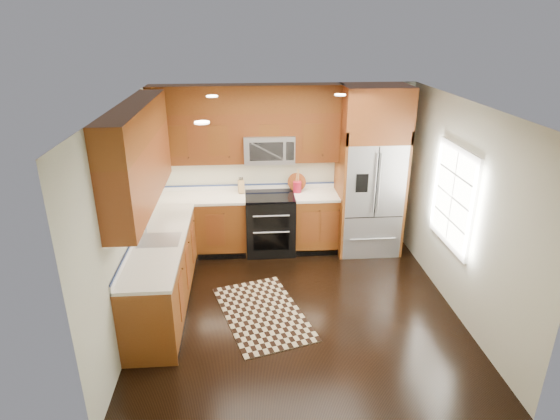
{
  "coord_description": "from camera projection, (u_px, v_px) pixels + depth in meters",
  "views": [
    {
      "loc": [
        -0.61,
        -5.11,
        3.46
      ],
      "look_at": [
        -0.17,
        0.6,
        1.13
      ],
      "focal_mm": 30.0,
      "sensor_mm": 36.0,
      "label": 1
    }
  ],
  "objects": [
    {
      "name": "rug",
      "position": [
        263.0,
        313.0,
        5.94
      ],
      "size": [
        1.33,
        1.75,
        0.01
      ],
      "primitive_type": "cube",
      "rotation": [
        0.0,
        0.0,
        0.28
      ],
      "color": "black",
      "rests_on": "ground"
    },
    {
      "name": "base_cabinets",
      "position": [
        204.0,
        249.0,
        6.64
      ],
      "size": [
        2.85,
        3.0,
        0.9
      ],
      "color": "brown",
      "rests_on": "ground"
    },
    {
      "name": "microwave",
      "position": [
        269.0,
        148.0,
        7.08
      ],
      "size": [
        0.76,
        0.4,
        0.42
      ],
      "color": "#B2B2B7",
      "rests_on": "ground"
    },
    {
      "name": "wall_back",
      "position": [
        284.0,
        167.0,
        7.42
      ],
      "size": [
        4.0,
        0.02,
        2.6
      ],
      "primitive_type": "cube",
      "color": "#B0B3A1",
      "rests_on": "ground"
    },
    {
      "name": "upper_cabinets",
      "position": [
        204.0,
        136.0,
        6.22
      ],
      "size": [
        2.85,
        3.0,
        1.15
      ],
      "color": "brown",
      "rests_on": "ground"
    },
    {
      "name": "knife_block",
      "position": [
        241.0,
        186.0,
        7.33
      ],
      "size": [
        0.1,
        0.13,
        0.25
      ],
      "color": "#A3814F",
      "rests_on": "countertop"
    },
    {
      "name": "ground",
      "position": [
        297.0,
        308.0,
        6.06
      ],
      "size": [
        4.0,
        4.0,
        0.0
      ],
      "primitive_type": "plane",
      "color": "black",
      "rests_on": "ground"
    },
    {
      "name": "wall_right",
      "position": [
        461.0,
        211.0,
        5.72
      ],
      "size": [
        0.02,
        4.0,
        2.6
      ],
      "primitive_type": "cube",
      "color": "#B0B3A1",
      "rests_on": "ground"
    },
    {
      "name": "cutting_board",
      "position": [
        297.0,
        190.0,
        7.45
      ],
      "size": [
        0.38,
        0.38,
        0.02
      ],
      "primitive_type": "cylinder",
      "rotation": [
        0.0,
        0.0,
        -0.36
      ],
      "color": "brown",
      "rests_on": "countertop"
    },
    {
      "name": "window",
      "position": [
        453.0,
        197.0,
        5.86
      ],
      "size": [
        0.04,
        1.1,
        1.3
      ],
      "color": "white",
      "rests_on": "ground"
    },
    {
      "name": "range",
      "position": [
        270.0,
        224.0,
        7.41
      ],
      "size": [
        0.76,
        0.67,
        0.95
      ],
      "color": "black",
      "rests_on": "ground"
    },
    {
      "name": "countertop",
      "position": [
        213.0,
        215.0,
        6.58
      ],
      "size": [
        2.86,
        3.01,
        0.04
      ],
      "color": "white",
      "rests_on": "base_cabinets"
    },
    {
      "name": "sink_faucet",
      "position": [
        157.0,
        235.0,
        5.78
      ],
      "size": [
        0.54,
        0.44,
        0.37
      ],
      "color": "#B2B2B7",
      "rests_on": "countertop"
    },
    {
      "name": "wall_left",
      "position": [
        128.0,
        220.0,
        5.43
      ],
      "size": [
        0.02,
        4.0,
        2.6
      ],
      "primitive_type": "cube",
      "color": "#B0B3A1",
      "rests_on": "ground"
    },
    {
      "name": "refrigerator",
      "position": [
        371.0,
        172.0,
        7.17
      ],
      "size": [
        0.98,
        0.75,
        2.6
      ],
      "color": "#B2B2B7",
      "rests_on": "ground"
    },
    {
      "name": "utensil_crock",
      "position": [
        297.0,
        184.0,
        7.34
      ],
      "size": [
        0.16,
        0.16,
        0.37
      ],
      "color": "maroon",
      "rests_on": "countertop"
    }
  ]
}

